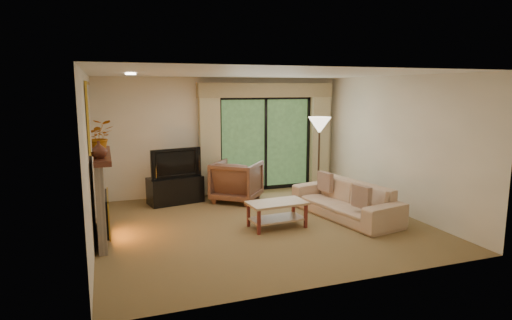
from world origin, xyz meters
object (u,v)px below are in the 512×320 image
object	(u,v)px
armchair	(237,181)
coffee_table	(277,214)
sofa	(345,200)
media_console	(175,190)

from	to	relation	value
armchair	coffee_table	size ratio (longest dim) A/B	0.94
armchair	coffee_table	bearing A→B (deg)	132.60
armchair	coffee_table	world-z (taller)	armchair
armchair	sofa	xyz separation A→B (m)	(1.55, -1.78, -0.11)
media_console	coffee_table	bearing A→B (deg)	-68.92
media_console	sofa	distance (m)	3.48
sofa	coffee_table	distance (m)	1.42
media_console	coffee_table	xyz separation A→B (m)	(1.39, -2.18, -0.05)
media_console	coffee_table	world-z (taller)	media_console
armchair	sofa	distance (m)	2.36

